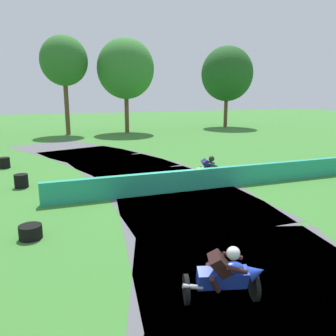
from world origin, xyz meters
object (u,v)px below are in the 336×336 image
object	(u,v)px
motorcycle_lead_blue	(226,275)
tire_stack_far	(5,163)
tire_stack_mid_a	(31,232)
tire_stack_mid_b	(21,181)
motorcycle_chase_yellow	(209,171)

from	to	relation	value
motorcycle_lead_blue	tire_stack_far	bearing A→B (deg)	108.66
motorcycle_lead_blue	tire_stack_mid_a	size ratio (longest dim) A/B	2.56
motorcycle_lead_blue	tire_stack_mid_a	world-z (taller)	motorcycle_lead_blue
tire_stack_mid_a	tire_stack_far	size ratio (longest dim) A/B	1.10
motorcycle_lead_blue	tire_stack_far	xyz separation A→B (m)	(-5.24, 15.50, -0.33)
tire_stack_mid_a	tire_stack_mid_b	xyz separation A→B (m)	(-0.48, 6.03, 0.10)
tire_stack_mid_a	tire_stack_far	xyz separation A→B (m)	(-1.53, 10.74, 0.10)
motorcycle_chase_yellow	tire_stack_far	world-z (taller)	motorcycle_chase_yellow
tire_stack_mid_a	tire_stack_mid_b	size ratio (longest dim) A/B	1.10
motorcycle_chase_yellow	tire_stack_far	xyz separation A→B (m)	(-9.11, 7.19, -0.35)
tire_stack_mid_b	motorcycle_lead_blue	bearing A→B (deg)	-68.81
motorcycle_chase_yellow	tire_stack_mid_a	world-z (taller)	motorcycle_chase_yellow
tire_stack_mid_b	tire_stack_far	world-z (taller)	same
tire_stack_far	tire_stack_mid_a	bearing A→B (deg)	-81.91
motorcycle_chase_yellow	tire_stack_mid_a	xyz separation A→B (m)	(-7.58, -3.55, -0.45)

